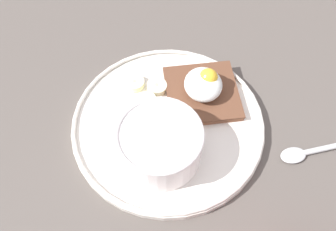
{
  "coord_description": "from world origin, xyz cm",
  "views": [
    {
      "loc": [
        27.24,
        -4.24,
        48.45
      ],
      "look_at": [
        0.0,
        0.0,
        5.0
      ],
      "focal_mm": 40.0,
      "sensor_mm": 36.0,
      "label": 1
    }
  ],
  "objects_px": {
    "poached_egg": "(204,83)",
    "banana_slice_front": "(135,83)",
    "oatmeal_bowl": "(160,144)",
    "spoon": "(309,152)",
    "banana_slice_left": "(157,87)",
    "banana_slice_back": "(147,101)",
    "toast_slice": "(202,93)"
  },
  "relations": [
    {
      "from": "toast_slice",
      "to": "poached_egg",
      "type": "distance_m",
      "value": 0.02
    },
    {
      "from": "banana_slice_front",
      "to": "banana_slice_left",
      "type": "distance_m",
      "value": 0.03
    },
    {
      "from": "poached_egg",
      "to": "spoon",
      "type": "bearing_deg",
      "value": 48.57
    },
    {
      "from": "poached_egg",
      "to": "banana_slice_back",
      "type": "bearing_deg",
      "value": -88.54
    },
    {
      "from": "banana_slice_front",
      "to": "banana_slice_left",
      "type": "xyz_separation_m",
      "value": [
        0.01,
        0.03,
        0.0
      ]
    },
    {
      "from": "banana_slice_front",
      "to": "oatmeal_bowl",
      "type": "bearing_deg",
      "value": 10.12
    },
    {
      "from": "toast_slice",
      "to": "banana_slice_front",
      "type": "height_order",
      "value": "same"
    },
    {
      "from": "oatmeal_bowl",
      "to": "banana_slice_front",
      "type": "bearing_deg",
      "value": -169.88
    },
    {
      "from": "oatmeal_bowl",
      "to": "banana_slice_back",
      "type": "xyz_separation_m",
      "value": [
        -0.08,
        -0.01,
        -0.02
      ]
    },
    {
      "from": "oatmeal_bowl",
      "to": "toast_slice",
      "type": "height_order",
      "value": "oatmeal_bowl"
    },
    {
      "from": "toast_slice",
      "to": "banana_slice_back",
      "type": "height_order",
      "value": "banana_slice_back"
    },
    {
      "from": "poached_egg",
      "to": "spoon",
      "type": "height_order",
      "value": "poached_egg"
    },
    {
      "from": "poached_egg",
      "to": "banana_slice_front",
      "type": "bearing_deg",
      "value": -108.89
    },
    {
      "from": "toast_slice",
      "to": "banana_slice_front",
      "type": "xyz_separation_m",
      "value": [
        -0.03,
        -0.1,
        -0.0
      ]
    },
    {
      "from": "oatmeal_bowl",
      "to": "poached_egg",
      "type": "xyz_separation_m",
      "value": [
        -0.09,
        0.08,
        0.0
      ]
    },
    {
      "from": "oatmeal_bowl",
      "to": "spoon",
      "type": "bearing_deg",
      "value": 82.87
    },
    {
      "from": "spoon",
      "to": "banana_slice_back",
      "type": "bearing_deg",
      "value": -117.54
    },
    {
      "from": "banana_slice_back",
      "to": "banana_slice_front",
      "type": "bearing_deg",
      "value": -158.79
    },
    {
      "from": "banana_slice_left",
      "to": "oatmeal_bowl",
      "type": "bearing_deg",
      "value": -5.53
    },
    {
      "from": "poached_egg",
      "to": "banana_slice_front",
      "type": "relative_size",
      "value": 1.44
    },
    {
      "from": "banana_slice_left",
      "to": "banana_slice_back",
      "type": "bearing_deg",
      "value": -38.88
    },
    {
      "from": "toast_slice",
      "to": "banana_slice_front",
      "type": "relative_size",
      "value": 2.66
    },
    {
      "from": "banana_slice_back",
      "to": "oatmeal_bowl",
      "type": "bearing_deg",
      "value": 5.16
    },
    {
      "from": "poached_egg",
      "to": "banana_slice_front",
      "type": "distance_m",
      "value": 0.11
    },
    {
      "from": "toast_slice",
      "to": "spoon",
      "type": "distance_m",
      "value": 0.17
    },
    {
      "from": "oatmeal_bowl",
      "to": "banana_slice_front",
      "type": "distance_m",
      "value": 0.12
    },
    {
      "from": "poached_egg",
      "to": "banana_slice_left",
      "type": "xyz_separation_m",
      "value": [
        -0.02,
        -0.07,
        -0.02
      ]
    },
    {
      "from": "banana_slice_left",
      "to": "spoon",
      "type": "distance_m",
      "value": 0.23
    },
    {
      "from": "toast_slice",
      "to": "banana_slice_left",
      "type": "distance_m",
      "value": 0.07
    },
    {
      "from": "toast_slice",
      "to": "spoon",
      "type": "xyz_separation_m",
      "value": [
        0.11,
        0.13,
        -0.01
      ]
    },
    {
      "from": "oatmeal_bowl",
      "to": "spoon",
      "type": "distance_m",
      "value": 0.21
    },
    {
      "from": "oatmeal_bowl",
      "to": "banana_slice_back",
      "type": "height_order",
      "value": "oatmeal_bowl"
    }
  ]
}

